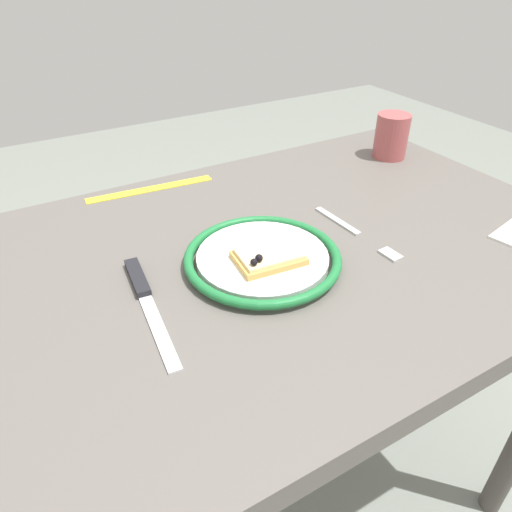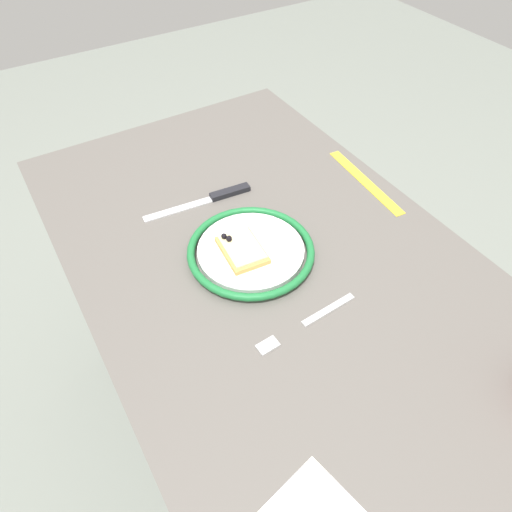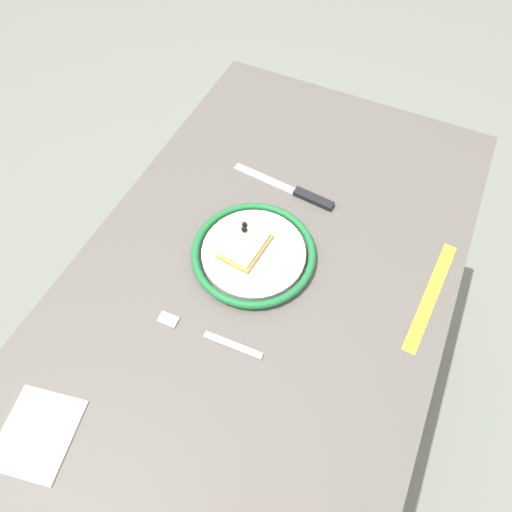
{
  "view_description": "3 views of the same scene",
  "coord_description": "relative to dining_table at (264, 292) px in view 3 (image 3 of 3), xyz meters",
  "views": [
    {
      "loc": [
        0.33,
        0.54,
        1.2
      ],
      "look_at": [
        0.04,
        0.05,
        0.82
      ],
      "focal_mm": 33.08,
      "sensor_mm": 36.0,
      "label": 1
    },
    {
      "loc": [
        -0.51,
        0.34,
        1.43
      ],
      "look_at": [
        -0.01,
        0.04,
        0.81
      ],
      "focal_mm": 32.85,
      "sensor_mm": 36.0,
      "label": 2
    },
    {
      "loc": [
        -0.4,
        -0.17,
        1.52
      ],
      "look_at": [
        0.01,
        0.02,
        0.79
      ],
      "focal_mm": 31.19,
      "sensor_mm": 36.0,
      "label": 3
    }
  ],
  "objects": [
    {
      "name": "plate",
      "position": [
        0.02,
        0.03,
        0.11
      ],
      "size": [
        0.24,
        0.24,
        0.02
      ],
      "color": "white",
      "rests_on": "dining_table"
    },
    {
      "name": "dining_table",
      "position": [
        0.0,
        0.0,
        0.0
      ],
      "size": [
        1.13,
        0.7,
        0.78
      ],
      "color": "#5B5651",
      "rests_on": "ground_plane"
    },
    {
      "name": "napkin",
      "position": [
        -0.42,
        0.2,
        0.1
      ],
      "size": [
        0.15,
        0.14,
        0.0
      ],
      "primitive_type": "cube",
      "rotation": [
        0.0,
        0.0,
        0.2
      ],
      "color": "white",
      "rests_on": "dining_table"
    },
    {
      "name": "knife",
      "position": [
        0.2,
        0.01,
        0.1
      ],
      "size": [
        0.04,
        0.24,
        0.01
      ],
      "color": "silver",
      "rests_on": "dining_table"
    },
    {
      "name": "ground_plane",
      "position": [
        0.0,
        0.0,
        -0.68
      ],
      "size": [
        6.0,
        6.0,
        0.0
      ],
      "primitive_type": "plane",
      "color": "gray"
    },
    {
      "name": "pizza_slice_near",
      "position": [
        0.02,
        0.05,
        0.12
      ],
      "size": [
        0.11,
        0.08,
        0.03
      ],
      "color": "tan",
      "rests_on": "plate"
    },
    {
      "name": "measuring_tape",
      "position": [
        0.08,
        -0.31,
        0.1
      ],
      "size": [
        0.26,
        0.04,
        0.0
      ],
      "primitive_type": "cube",
      "rotation": [
        0.0,
        0.0,
        -0.08
      ],
      "color": "yellow",
      "rests_on": "dining_table"
    },
    {
      "name": "fork",
      "position": [
        -0.17,
        0.03,
        0.1
      ],
      "size": [
        0.03,
        0.2,
        0.0
      ],
      "color": "#B9B9B9",
      "rests_on": "dining_table"
    }
  ]
}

